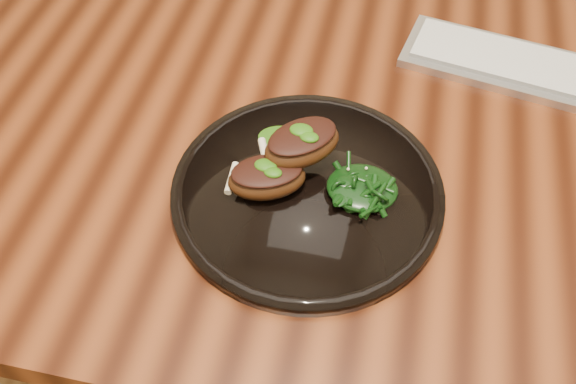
% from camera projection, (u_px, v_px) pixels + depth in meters
% --- Properties ---
extents(desk, '(1.60, 0.80, 0.75)m').
position_uv_depth(desk, '(419.00, 179.00, 0.89)').
color(desk, black).
rests_on(desk, ground).
extents(plate, '(0.32, 0.32, 0.02)m').
position_uv_depth(plate, '(307.00, 192.00, 0.75)').
color(plate, black).
rests_on(plate, desk).
extents(lamb_chop_front, '(0.11, 0.09, 0.04)m').
position_uv_depth(lamb_chop_front, '(266.00, 177.00, 0.73)').
color(lamb_chop_front, '#3B1D0B').
rests_on(lamb_chop_front, plate).
extents(lamb_chop_back, '(0.11, 0.11, 0.04)m').
position_uv_depth(lamb_chop_back, '(301.00, 143.00, 0.74)').
color(lamb_chop_back, '#3B1D0B').
rests_on(lamb_chop_back, plate).
extents(herb_smear, '(0.07, 0.05, 0.00)m').
position_uv_depth(herb_smear, '(287.00, 139.00, 0.79)').
color(herb_smear, '#194A07').
rests_on(herb_smear, plate).
extents(greens_heap, '(0.08, 0.08, 0.03)m').
position_uv_depth(greens_heap, '(363.00, 185.00, 0.73)').
color(greens_heap, black).
rests_on(greens_heap, plate).
extents(keyboard, '(0.39, 0.18, 0.02)m').
position_uv_depth(keyboard, '(540.00, 72.00, 0.89)').
color(keyboard, silver).
rests_on(keyboard, desk).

